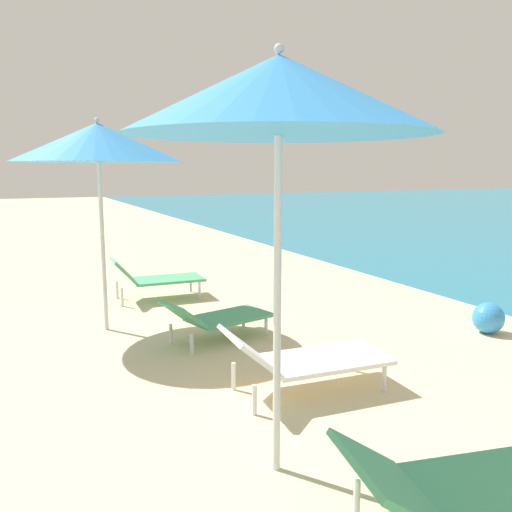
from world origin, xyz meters
TOP-DOWN VIEW (x-y plane):
  - umbrella_second at (-0.72, 3.44)m, footprint 1.89×1.89m
  - lounger_second_shoreside at (0.06, 4.44)m, footprint 1.52×0.72m
  - lounger_second_inland at (-0.01, 2.42)m, footprint 1.66×0.95m
  - umbrella_farthest at (-1.23, 7.08)m, footprint 1.99×1.99m
  - lounger_farthest_shoreside at (-0.29, 8.37)m, footprint 1.39×0.67m
  - lounger_farthest_inland at (-0.14, 6.12)m, footprint 1.38×0.84m
  - beach_ball at (2.96, 4.98)m, footprint 0.38×0.38m

SIDE VIEW (x-z plane):
  - beach_ball at x=2.96m, z-range 0.00..0.38m
  - lounger_farthest_inland at x=-0.14m, z-range 0.01..0.56m
  - lounger_second_inland at x=-0.01m, z-range 0.01..0.56m
  - lounger_second_shoreside at x=0.06m, z-range 0.01..0.63m
  - lounger_farthest_shoreside at x=-0.29m, z-range 0.01..0.68m
  - umbrella_farthest at x=-1.23m, z-range 1.00..3.57m
  - umbrella_second at x=-0.72m, z-range 1.05..3.76m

